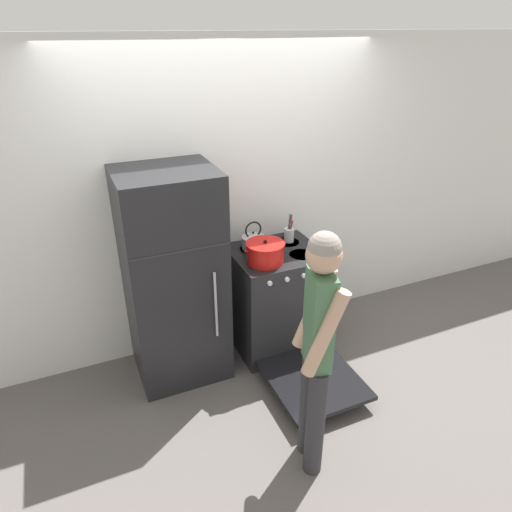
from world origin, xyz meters
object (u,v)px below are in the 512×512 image
at_px(dutch_oven_pot, 265,252).
at_px(person, 317,345).
at_px(refrigerator, 174,279).
at_px(stove_range, 277,301).
at_px(utensil_jar, 289,234).
at_px(tea_kettle, 253,241).

xyz_separation_m(dutch_oven_pot, person, (-0.17, -1.10, -0.06)).
height_order(refrigerator, person, refrigerator).
bearing_deg(dutch_oven_pot, stove_range, 28.99).
height_order(stove_range, utensil_jar, utensil_jar).
height_order(dutch_oven_pot, tea_kettle, tea_kettle).
bearing_deg(tea_kettle, utensil_jar, 1.09).
height_order(refrigerator, utensil_jar, refrigerator).
relative_size(tea_kettle, utensil_jar, 0.91).
relative_size(refrigerator, stove_range, 1.23).
xyz_separation_m(refrigerator, person, (0.53, -1.24, 0.09)).
bearing_deg(refrigerator, person, -66.92).
bearing_deg(stove_range, dutch_oven_pot, -151.01).
xyz_separation_m(refrigerator, tea_kettle, (0.71, 0.12, 0.14)).
bearing_deg(person, stove_range, -0.47).
height_order(utensil_jar, person, person).
relative_size(stove_range, utensil_jar, 5.19).
relative_size(dutch_oven_pot, utensil_jar, 1.29).
bearing_deg(dutch_oven_pot, utensil_jar, 37.32).
bearing_deg(tea_kettle, stove_range, -47.88).
bearing_deg(dutch_oven_pot, refrigerator, 168.61).
bearing_deg(person, dutch_oven_pot, 6.44).
distance_m(tea_kettle, person, 1.37).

